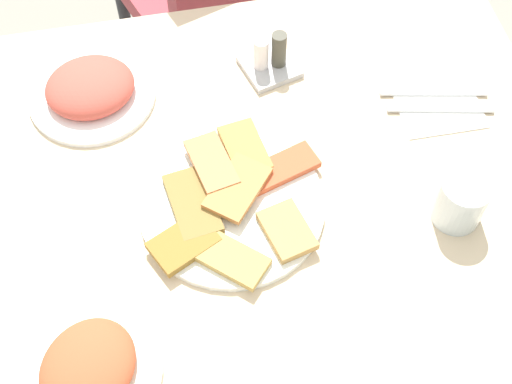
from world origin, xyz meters
name	(u,v)px	position (x,y,z in m)	size (l,w,h in m)	color
ground_plane	(266,355)	(0.00, 0.00, 0.00)	(6.00, 6.00, 0.00)	gray
dining_table	(271,226)	(0.00, 0.00, 0.64)	(1.01, 0.90, 0.72)	beige
pide_platter	(232,202)	(-0.06, 0.00, 0.73)	(0.30, 0.31, 0.04)	white
salad_plate_greens	(89,368)	(-0.30, -0.22, 0.73)	(0.20, 0.20, 0.05)	white
salad_plate_rice	(91,89)	(-0.26, 0.27, 0.74)	(0.22, 0.22, 0.06)	white
drinking_glass	(461,201)	(0.27, -0.08, 0.76)	(0.08, 0.08, 0.09)	silver
paper_napkin	(437,101)	(0.32, 0.14, 0.72)	(0.14, 0.14, 0.00)	white
fork	(440,108)	(0.32, 0.12, 0.72)	(0.18, 0.02, 0.01)	silver
spoon	(434,92)	(0.32, 0.16, 0.72)	(0.19, 0.01, 0.01)	silver
condiment_caddy	(270,60)	(0.05, 0.27, 0.74)	(0.11, 0.11, 0.08)	#B2B2B7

